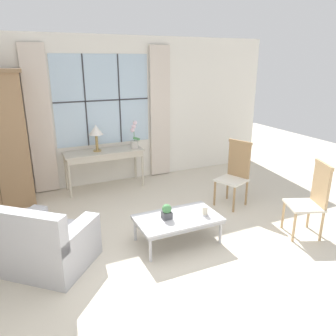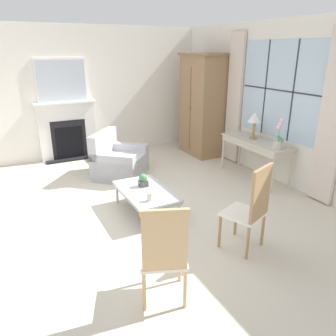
# 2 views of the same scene
# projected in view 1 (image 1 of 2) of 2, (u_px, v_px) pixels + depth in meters

# --- Properties ---
(ground_plane) EXTENTS (14.00, 14.00, 0.00)m
(ground_plane) POSITION_uv_depth(u_px,v_px,m) (170.00, 258.00, 4.09)
(ground_plane) COLOR beige
(wall_back_windowed) EXTENTS (7.20, 0.14, 2.80)m
(wall_back_windowed) POSITION_uv_depth(u_px,v_px,m) (103.00, 113.00, 6.26)
(wall_back_windowed) COLOR white
(wall_back_windowed) RESTS_ON ground_plane
(console_table) EXTENTS (1.46, 0.50, 0.74)m
(console_table) POSITION_uv_depth(u_px,v_px,m) (104.00, 155.00, 6.16)
(console_table) COLOR beige
(console_table) RESTS_ON ground_plane
(table_lamp) EXTENTS (0.26, 0.26, 0.50)m
(table_lamp) POSITION_uv_depth(u_px,v_px,m) (96.00, 131.00, 5.99)
(table_lamp) COLOR #9E7F47
(table_lamp) RESTS_ON console_table
(potted_orchid) EXTENTS (0.19, 0.15, 0.53)m
(potted_orchid) POSITION_uv_depth(u_px,v_px,m) (134.00, 138.00, 6.25)
(potted_orchid) COLOR #BCB7AD
(potted_orchid) RESTS_ON console_table
(armchair_upholstered) EXTENTS (1.27, 1.26, 0.85)m
(armchair_upholstered) POSITION_uv_depth(u_px,v_px,m) (46.00, 246.00, 3.85)
(armchair_upholstered) COLOR #B2B2B7
(armchair_upholstered) RESTS_ON ground_plane
(side_chair_wooden) EXTENTS (0.57, 0.57, 1.09)m
(side_chair_wooden) POSITION_uv_depth(u_px,v_px,m) (236.00, 170.00, 5.47)
(side_chair_wooden) COLOR white
(side_chair_wooden) RESTS_ON ground_plane
(accent_chair_wooden) EXTENTS (0.57, 0.57, 1.06)m
(accent_chair_wooden) POSITION_uv_depth(u_px,v_px,m) (313.00, 196.00, 4.48)
(accent_chair_wooden) COLOR beige
(accent_chair_wooden) RESTS_ON ground_plane
(coffee_table) EXTENTS (1.11, 0.65, 0.37)m
(coffee_table) POSITION_uv_depth(u_px,v_px,m) (178.00, 220.00, 4.36)
(coffee_table) COLOR #BCBCC1
(coffee_table) RESTS_ON ground_plane
(potted_plant_small) EXTENTS (0.13, 0.13, 0.20)m
(potted_plant_small) POSITION_uv_depth(u_px,v_px,m) (167.00, 211.00, 4.28)
(potted_plant_small) COLOR #4C4C51
(potted_plant_small) RESTS_ON coffee_table
(pillar_candle) EXTENTS (0.10, 0.10, 0.13)m
(pillar_candle) POSITION_uv_depth(u_px,v_px,m) (205.00, 211.00, 4.39)
(pillar_candle) COLOR silver
(pillar_candle) RESTS_ON coffee_table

